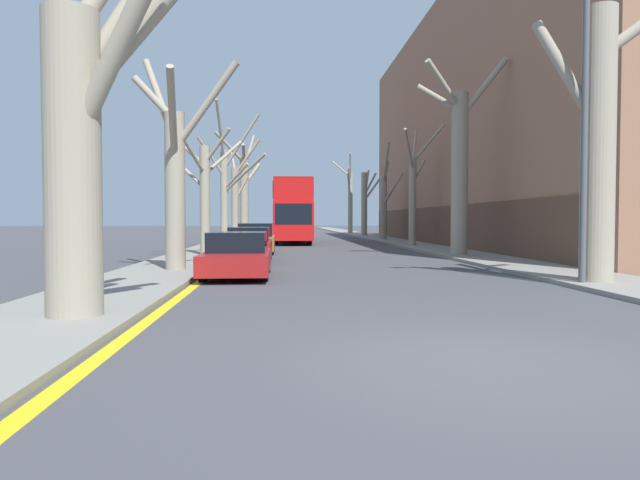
# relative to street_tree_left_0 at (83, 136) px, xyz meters

# --- Properties ---
(ground_plane) EXTENTS (300.00, 300.00, 0.00)m
(ground_plane) POSITION_rel_street_tree_left_0_xyz_m (5.52, -2.98, -3.02)
(ground_plane) COLOR #424247
(sidewalk_left) EXTENTS (2.78, 120.00, 0.12)m
(sidewalk_left) POSITION_rel_street_tree_left_0_xyz_m (-0.59, 47.02, -2.96)
(sidewalk_left) COLOR gray
(sidewalk_left) RESTS_ON ground
(sidewalk_right) EXTENTS (2.78, 120.00, 0.12)m
(sidewalk_right) POSITION_rel_street_tree_left_0_xyz_m (11.62, 47.02, -2.96)
(sidewalk_right) COLOR gray
(sidewalk_right) RESTS_ON ground
(building_facade_right) EXTENTS (10.08, 41.08, 15.64)m
(building_facade_right) POSITION_rel_street_tree_left_0_xyz_m (18.00, 27.08, 4.78)
(building_facade_right) COLOR #93664C
(building_facade_right) RESTS_ON ground
(kerb_line_stripe) EXTENTS (0.24, 120.00, 0.01)m
(kerb_line_stripe) POSITION_rel_street_tree_left_0_xyz_m (0.98, 47.02, -3.02)
(kerb_line_stripe) COLOR yellow
(kerb_line_stripe) RESTS_ON ground
(street_tree_left_0) EXTENTS (2.56, 1.91, 7.01)m
(street_tree_left_0) POSITION_rel_street_tree_left_0_xyz_m (0.00, 0.00, 0.00)
(street_tree_left_0) COLOR gray
(street_tree_left_0) RESTS_ON ground
(street_tree_left_1) EXTENTS (3.48, 3.82, 6.99)m
(street_tree_left_1) POSITION_rel_street_tree_left_0_xyz_m (-0.12, 8.57, 0.08)
(street_tree_left_1) COLOR gray
(street_tree_left_1) RESTS_ON ground
(street_tree_left_2) EXTENTS (3.24, 5.59, 6.06)m
(street_tree_left_2) POSITION_rel_street_tree_left_0_xyz_m (-0.26, 16.32, -0.00)
(street_tree_left_2) COLOR gray
(street_tree_left_2) RESTS_ON ground
(street_tree_left_3) EXTENTS (4.02, 2.41, 8.37)m
(street_tree_left_3) POSITION_rel_street_tree_left_0_xyz_m (-0.08, 24.42, 0.54)
(street_tree_left_3) COLOR gray
(street_tree_left_3) RESTS_ON ground
(street_tree_left_4) EXTENTS (2.32, 1.64, 7.53)m
(street_tree_left_4) POSITION_rel_street_tree_left_0_xyz_m (-0.14, 32.51, 0.08)
(street_tree_left_4) COLOR gray
(street_tree_left_4) RESTS_ON ground
(street_tree_left_5) EXTENTS (3.87, 3.60, 9.21)m
(street_tree_left_5) POSITION_rel_street_tree_left_0_xyz_m (-0.07, 40.49, 1.29)
(street_tree_left_5) COLOR gray
(street_tree_left_5) RESTS_ON ground
(street_tree_right_0) EXTENTS (3.52, 2.34, 7.30)m
(street_tree_right_0) POSITION_rel_street_tree_left_0_xyz_m (11.17, 4.49, 0.77)
(street_tree_right_0) COLOR gray
(street_tree_right_0) RESTS_ON ground
(street_tree_right_1) EXTENTS (3.87, 1.73, 8.68)m
(street_tree_right_1) POSITION_rel_street_tree_left_0_xyz_m (11.03, 15.31, 1.05)
(street_tree_right_1) COLOR gray
(street_tree_right_1) RESTS_ON ground
(street_tree_right_2) EXTENTS (2.68, 3.61, 7.41)m
(street_tree_right_2) POSITION_rel_street_tree_left_0_xyz_m (11.29, 25.20, 0.39)
(street_tree_right_2) COLOR gray
(street_tree_right_2) RESTS_ON ground
(street_tree_right_3) EXTENTS (1.54, 2.41, 7.71)m
(street_tree_right_3) POSITION_rel_street_tree_left_0_xyz_m (11.36, 35.58, 0.03)
(street_tree_right_3) COLOR gray
(street_tree_right_3) RESTS_ON ground
(street_tree_right_4) EXTENTS (1.88, 2.90, 6.69)m
(street_tree_right_4) POSITION_rel_street_tree_left_0_xyz_m (11.41, 46.50, 0.41)
(street_tree_right_4) COLOR gray
(street_tree_right_4) RESTS_ON ground
(street_tree_right_5) EXTENTS (2.34, 3.99, 9.23)m
(street_tree_right_5) POSITION_rel_street_tree_left_0_xyz_m (11.06, 56.13, 1.11)
(street_tree_right_5) COLOR gray
(street_tree_right_5) RESTS_ON ground
(double_decker_bus) EXTENTS (2.61, 11.11, 4.38)m
(double_decker_bus) POSITION_rel_street_tree_left_0_xyz_m (3.93, 31.68, -0.55)
(double_decker_bus) COLOR red
(double_decker_bus) RESTS_ON ground
(parked_car_0) EXTENTS (1.88, 4.41, 1.31)m
(parked_car_0) POSITION_rel_street_tree_left_0_xyz_m (1.89, 7.40, -2.40)
(parked_car_0) COLOR maroon
(parked_car_0) RESTS_ON ground
(parked_car_1) EXTENTS (1.76, 4.40, 1.37)m
(parked_car_1) POSITION_rel_street_tree_left_0_xyz_m (1.89, 13.42, -2.37)
(parked_car_1) COLOR maroon
(parked_car_1) RESTS_ON ground
(parked_car_2) EXTENTS (1.86, 4.35, 1.49)m
(parked_car_2) POSITION_rel_street_tree_left_0_xyz_m (1.89, 19.16, -2.32)
(parked_car_2) COLOR olive
(parked_car_2) RESTS_ON ground
(lamp_post) EXTENTS (1.40, 0.20, 7.89)m
(lamp_post) POSITION_rel_street_tree_left_0_xyz_m (10.55, 4.18, 1.38)
(lamp_post) COLOR #4C4F54
(lamp_post) RESTS_ON ground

